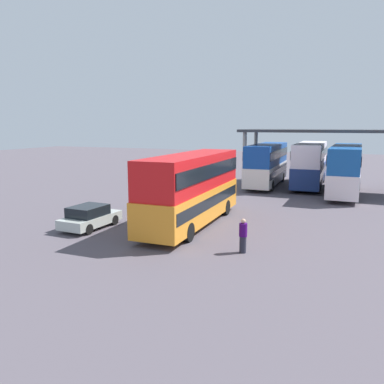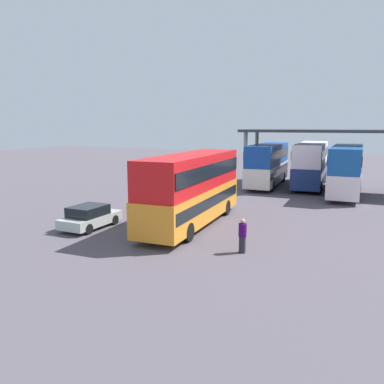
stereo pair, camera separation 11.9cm
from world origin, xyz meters
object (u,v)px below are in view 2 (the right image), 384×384
object	(u,v)px
parked_hatchback	(90,217)
double_decker_mid_row	(311,163)
double_decker_near_canopy	(268,163)
double_decker_far_right	(346,168)
double_decker_main	(192,187)
pedestrian_waiting	(242,236)

from	to	relation	value
parked_hatchback	double_decker_mid_row	distance (m)	23.59
double_decker_near_canopy	double_decker_far_right	distance (m)	7.61
double_decker_main	double_decker_far_right	distance (m)	17.05
parked_hatchback	double_decker_near_canopy	world-z (taller)	double_decker_near_canopy
double_decker_main	double_decker_mid_row	bearing A→B (deg)	-15.63
double_decker_main	parked_hatchback	xyz separation A→B (m)	(-5.14, -3.08, -1.65)
double_decker_far_right	double_decker_mid_row	bearing A→B (deg)	45.73
parked_hatchback	pedestrian_waiting	world-z (taller)	pedestrian_waiting
double_decker_main	parked_hatchback	world-z (taller)	double_decker_main
parked_hatchback	double_decker_mid_row	world-z (taller)	double_decker_mid_row
double_decker_mid_row	double_decker_far_right	xyz separation A→B (m)	(3.32, -3.25, -0.03)
double_decker_far_right	pedestrian_waiting	distance (m)	19.37
parked_hatchback	double_decker_mid_row	size ratio (longest dim) A/B	0.36
double_decker_main	double_decker_near_canopy	bearing A→B (deg)	-3.61
double_decker_mid_row	parked_hatchback	bearing A→B (deg)	153.57
parked_hatchback	pedestrian_waiting	bearing A→B (deg)	-92.79
parked_hatchback	double_decker_mid_row	bearing A→B (deg)	-22.58
double_decker_near_canopy	double_decker_far_right	bearing A→B (deg)	-107.94
double_decker_near_canopy	pedestrian_waiting	size ratio (longest dim) A/B	6.36
double_decker_near_canopy	pedestrian_waiting	bearing A→B (deg)	-172.01
double_decker_main	double_decker_mid_row	distance (m)	18.88
parked_hatchback	double_decker_far_right	bearing A→B (deg)	-33.84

